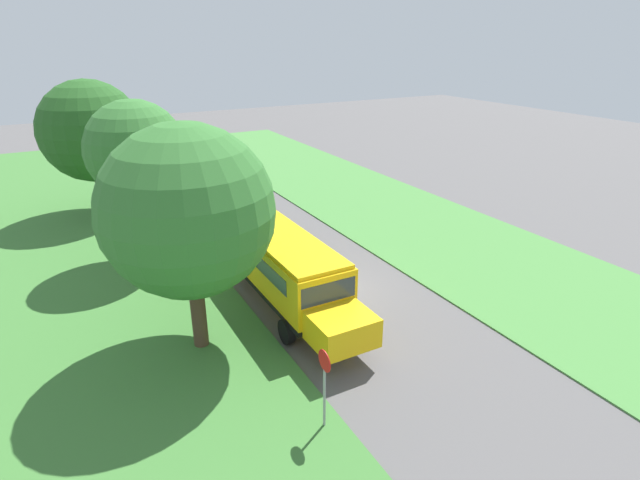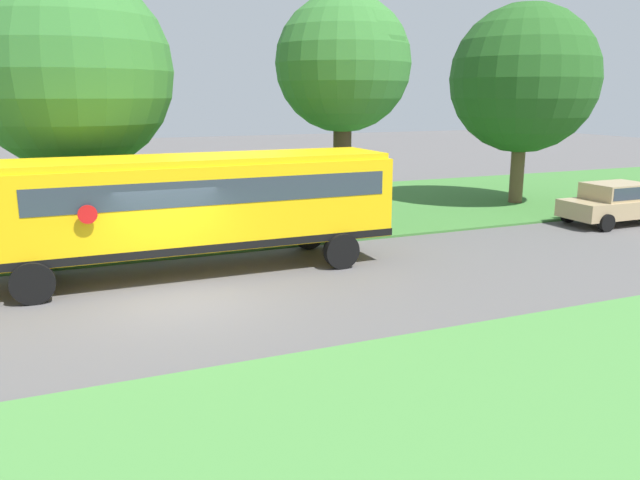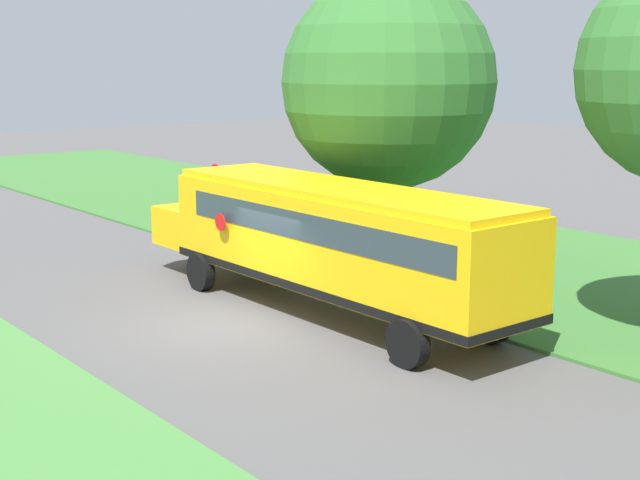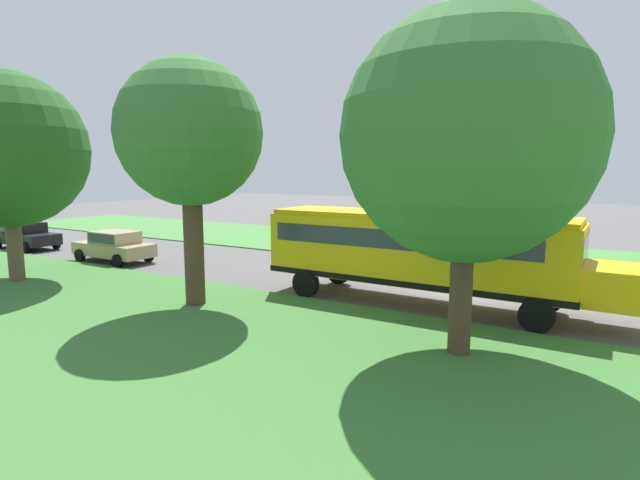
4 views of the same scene
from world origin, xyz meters
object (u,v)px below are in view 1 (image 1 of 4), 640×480
at_px(car_tan_nearest, 178,188).
at_px(oak_tree_far_end, 91,132).
at_px(car_black_middle, 154,164).
at_px(stop_sign, 324,380).
at_px(car_white_furthest, 139,149).
at_px(oak_tree_roadside_mid, 138,148).
at_px(school_bus, 274,255).
at_px(oak_tree_beside_bus, 187,206).

xyz_separation_m(car_tan_nearest, oak_tree_far_end, (-5.10, -0.68, 4.51)).
bearing_deg(car_black_middle, stop_sign, -93.14).
bearing_deg(car_white_furthest, oak_tree_roadside_mid, -98.76).
relative_size(car_tan_nearest, stop_sign, 1.61).
relative_size(school_bus, car_white_furthest, 2.82).
distance_m(oak_tree_beside_bus, oak_tree_far_end, 17.83).
distance_m(car_tan_nearest, car_black_middle, 8.19).
bearing_deg(stop_sign, car_black_middle, 86.86).
bearing_deg(oak_tree_roadside_mid, oak_tree_beside_bus, -90.15).
height_order(car_tan_nearest, stop_sign, stop_sign).
xyz_separation_m(car_tan_nearest, oak_tree_roadside_mid, (-3.75, -9.50, 5.03)).
distance_m(school_bus, oak_tree_roadside_mid, 8.74).
bearing_deg(school_bus, stop_sign, -104.25).
bearing_deg(oak_tree_far_end, car_tan_nearest, 7.55).
xyz_separation_m(car_black_middle, car_white_furthest, (0.00, 6.66, 0.00)).
bearing_deg(car_tan_nearest, car_white_furthest, 90.00).
distance_m(car_white_furthest, oak_tree_beside_bus, 33.84).
bearing_deg(stop_sign, oak_tree_far_end, 97.85).
xyz_separation_m(oak_tree_roadside_mid, oak_tree_far_end, (-1.35, 8.82, -0.52)).
bearing_deg(oak_tree_roadside_mid, car_white_furthest, 81.24).
relative_size(school_bus, oak_tree_beside_bus, 1.47).
bearing_deg(school_bus, car_tan_nearest, 91.28).
xyz_separation_m(school_bus, car_black_middle, (-0.36, 24.30, -1.05)).
distance_m(car_white_furthest, stop_sign, 39.52).
distance_m(school_bus, stop_sign, 8.78).
xyz_separation_m(car_black_middle, oak_tree_beside_bus, (-3.78, -26.64, 4.68)).
height_order(school_bus, stop_sign, school_bus).
distance_m(car_tan_nearest, oak_tree_roadside_mid, 11.38).
height_order(car_tan_nearest, oak_tree_roadside_mid, oak_tree_roadside_mid).
distance_m(school_bus, car_black_middle, 24.32).
height_order(oak_tree_beside_bus, oak_tree_roadside_mid, oak_tree_beside_bus).
xyz_separation_m(car_tan_nearest, car_white_furthest, (0.00, 14.85, 0.00)).
bearing_deg(oak_tree_beside_bus, stop_sign, -72.22).
distance_m(car_black_middle, oak_tree_roadside_mid, 18.77).
height_order(car_tan_nearest, oak_tree_beside_bus, oak_tree_beside_bus).
bearing_deg(oak_tree_beside_bus, school_bus, 29.52).
height_order(oak_tree_far_end, stop_sign, oak_tree_far_end).
bearing_deg(car_tan_nearest, car_black_middle, 90.00).
height_order(oak_tree_roadside_mid, oak_tree_far_end, oak_tree_far_end).
height_order(car_black_middle, oak_tree_far_end, oak_tree_far_end).
height_order(car_white_furthest, oak_tree_far_end, oak_tree_far_end).
bearing_deg(oak_tree_beside_bus, oak_tree_far_end, 94.26).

